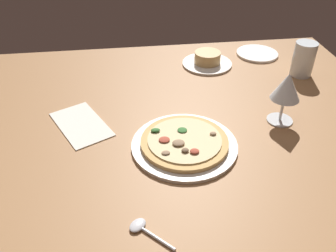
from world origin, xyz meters
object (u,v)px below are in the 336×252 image
at_px(paper_menu, 81,124).
at_px(spoon, 143,229).
at_px(ramekin_on_saucer, 207,60).
at_px(pizza_main, 184,143).
at_px(wine_glass_far, 287,88).
at_px(side_plate, 257,54).
at_px(water_glass, 303,61).

xyz_separation_m(paper_menu, spoon, (0.15, -0.39, 0.00)).
relative_size(ramekin_on_saucer, paper_menu, 0.90).
xyz_separation_m(ramekin_on_saucer, spoon, (-0.30, -0.72, -0.01)).
distance_m(pizza_main, paper_menu, 0.31).
height_order(wine_glass_far, side_plate, wine_glass_far).
bearing_deg(paper_menu, water_glass, -11.22).
height_order(pizza_main, spoon, pizza_main).
height_order(pizza_main, ramekin_on_saucer, ramekin_on_saucer).
relative_size(wine_glass_far, paper_menu, 0.75).
relative_size(pizza_main, paper_menu, 1.36).
bearing_deg(water_glass, pizza_main, -144.14).
distance_m(wine_glass_far, water_glass, 0.32).
relative_size(pizza_main, wine_glass_far, 1.81).
distance_m(wine_glass_far, spoon, 0.55).
xyz_separation_m(wine_glass_far, spoon, (-0.42, -0.33, -0.10)).
distance_m(pizza_main, ramekin_on_saucer, 0.50).
distance_m(pizza_main, spoon, 0.28).
height_order(water_glass, side_plate, water_glass).
height_order(ramekin_on_saucer, spoon, ramekin_on_saucer).
bearing_deg(ramekin_on_saucer, water_glass, -21.35).
bearing_deg(wine_glass_far, side_plate, 79.01).
relative_size(ramekin_on_saucer, wine_glass_far, 1.20).
bearing_deg(pizza_main, paper_menu, 153.55).
bearing_deg(paper_menu, ramekin_on_saucer, 9.99).
bearing_deg(side_plate, wine_glass_far, -100.99).
bearing_deg(spoon, water_glass, 44.61).
bearing_deg(side_plate, pizza_main, -125.96).
bearing_deg(spoon, wine_glass_far, 38.21).
height_order(pizza_main, water_glass, water_glass).
relative_size(wine_glass_far, water_glass, 1.29).
relative_size(ramekin_on_saucer, water_glass, 1.54).
height_order(side_plate, spoon, spoon).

